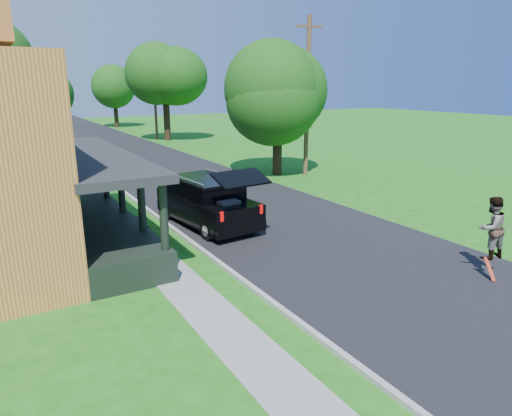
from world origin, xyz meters
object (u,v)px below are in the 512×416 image
skateboarder (491,228)px  utility_pole_near (307,96)px  black_suv (207,202)px  tree_right_near (277,88)px

skateboarder → utility_pole_near: size_ratio=0.20×
black_suv → skateboarder: (5.11, -8.54, 0.45)m
black_suv → tree_right_near: bearing=37.7°
black_suv → utility_pole_near: bearing=28.9°
black_suv → tree_right_near: 11.78m
black_suv → skateboarder: 9.97m
skateboarder → tree_right_near: (2.95, 16.01, 3.79)m
tree_right_near → utility_pole_near: utility_pole_near is taller
black_suv → utility_pole_near: (9.54, 6.44, 3.80)m
utility_pole_near → tree_right_near: bearing=156.0°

